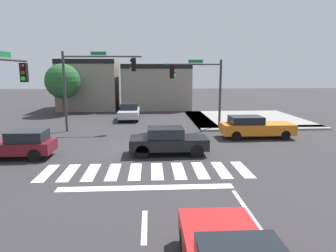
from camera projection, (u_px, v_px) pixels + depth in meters
The scene contains 13 objects.
ground_plane at pixel (147, 147), 18.31m from camera, with size 120.00×120.00×0.00m, color #302D30.
crosswalk_near at pixel (146, 171), 13.88m from camera, with size 9.30×2.41×0.01m.
bike_detector_marking at pixel (214, 224), 9.11m from camera, with size 0.99×0.99×0.01m.
curb_corner_northeast at pixel (242, 120), 28.04m from camera, with size 10.00×10.60×0.15m.
storefront_row at pixel (121, 85), 36.38m from camera, with size 14.87×6.89×5.68m.
traffic_signal_northwest at pixel (95, 76), 22.40m from camera, with size 5.71×0.32×5.81m.
traffic_signal_southwest at pixel (6, 88), 13.55m from camera, with size 0.32×4.27×5.41m.
traffic_signal_northeast at pixel (199, 81), 23.42m from camera, with size 4.37×0.32×5.27m.
car_maroon at pixel (15, 144), 15.86m from camera, with size 4.18×1.71×1.43m.
car_black at pixel (168, 141), 16.59m from camera, with size 4.15×1.71×1.46m.
car_silver at pixel (129, 111), 28.49m from camera, with size 1.75×4.45×1.50m.
car_orange at pixel (255, 127), 20.67m from camera, with size 4.77×1.80×1.47m.
roadside_tree at pixel (63, 81), 30.97m from camera, with size 3.49×3.49×5.14m.
Camera 1 is at (0.19, -17.84, 4.45)m, focal length 33.10 mm.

